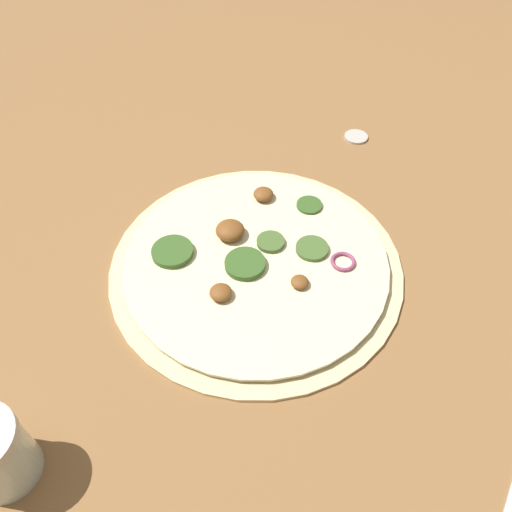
# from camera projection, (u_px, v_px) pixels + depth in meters

# --- Properties ---
(ground_plane) EXTENTS (3.00, 3.00, 0.00)m
(ground_plane) POSITION_uv_depth(u_px,v_px,m) (256.00, 266.00, 0.63)
(ground_plane) COLOR olive
(pizza) EXTENTS (0.37, 0.37, 0.03)m
(pizza) POSITION_uv_depth(u_px,v_px,m) (255.00, 262.00, 0.63)
(pizza) COLOR beige
(pizza) RESTS_ON ground_plane
(loose_cap) EXTENTS (0.04, 0.04, 0.01)m
(loose_cap) POSITION_uv_depth(u_px,v_px,m) (356.00, 136.00, 0.81)
(loose_cap) COLOR beige
(loose_cap) RESTS_ON ground_plane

